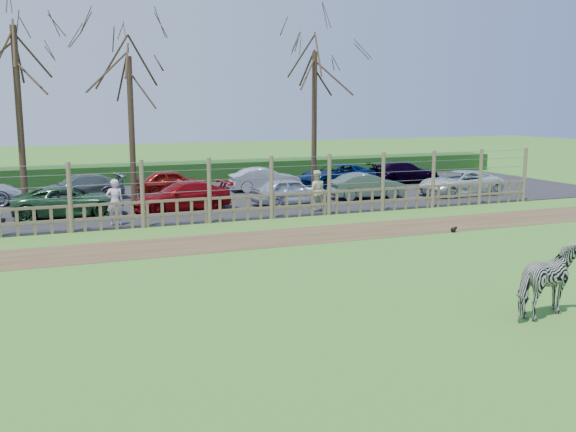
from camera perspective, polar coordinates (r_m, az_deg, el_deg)
name	(u,v)px	position (r m, az deg, el deg)	size (l,w,h in m)	color
ground	(288,274)	(17.13, 0.00, -5.18)	(120.00, 120.00, 0.00)	#64A543
dirt_strip	(238,241)	(21.26, -4.51, -2.22)	(34.00, 2.80, 0.01)	brown
asphalt	(174,199)	(30.81, -10.06, 1.46)	(44.00, 13.00, 0.04)	#232326
hedge	(149,174)	(37.57, -12.29, 3.69)	(46.00, 2.00, 1.10)	#1E4716
fence	(210,202)	(24.43, -6.98, 1.22)	(30.16, 0.16, 2.50)	brown
tree_left	(16,74)	(27.89, -22.99, 11.51)	(4.80, 4.80, 7.88)	#3D2B1E
tree_mid	(130,95)	(29.16, -13.85, 10.42)	(4.80, 4.80, 6.83)	#3D2B1E
tree_right	(314,88)	(32.18, 2.37, 11.28)	(4.80, 4.80, 7.35)	#3D2B1E
zebra	(553,281)	(14.61, 22.47, -5.39)	(0.85, 1.88, 1.58)	gray
visitor_a	(115,202)	(24.47, -15.14, 1.20)	(0.63, 0.41, 1.72)	silver
visitor_b	(316,191)	(26.77, 2.49, 2.25)	(0.84, 0.65, 1.72)	beige
crow	(454,230)	(23.35, 14.50, -1.18)	(0.25, 0.18, 0.20)	black
car_2	(69,202)	(26.97, -18.88, 1.22)	(1.99, 4.32, 1.20)	#244F2B
car_3	(182,196)	(27.42, -9.37, 1.76)	(1.68, 4.13, 1.20)	maroon
car_4	(290,191)	(28.61, 0.20, 2.22)	(1.42, 3.52, 1.20)	#B0B8CA
car_5	(367,186)	(30.70, 7.03, 2.67)	(1.27, 3.64, 1.20)	#50685E
car_6	(460,183)	(32.81, 15.03, 2.87)	(1.99, 4.32, 1.20)	silver
car_9	(79,188)	(31.36, -18.11, 2.41)	(1.68, 4.13, 1.20)	#4F5D5D
car_10	(172,182)	(32.54, -10.25, 3.00)	(1.42, 3.52, 1.20)	maroon
car_11	(265,179)	(33.21, -2.07, 3.28)	(1.27, 3.64, 1.20)	#B8BBBF
car_12	(336,175)	(35.25, 4.32, 3.64)	(1.99, 4.32, 1.20)	#051D52
car_13	(404,172)	(37.22, 10.30, 3.84)	(1.68, 4.13, 1.20)	black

